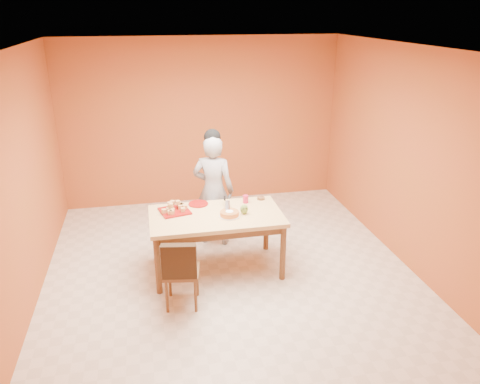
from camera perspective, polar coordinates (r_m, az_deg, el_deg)
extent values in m
plane|color=silver|center=(5.92, -1.14, -9.90)|extent=(5.00, 5.00, 0.00)
plane|color=white|center=(5.07, -1.38, 17.14)|extent=(5.00, 5.00, 0.00)
plane|color=#B14E28|center=(7.72, -4.70, 8.46)|extent=(4.50, 0.00, 4.50)
plane|color=#B14E28|center=(5.43, -25.29, 0.73)|extent=(0.00, 5.00, 5.00)
plane|color=#B14E28|center=(6.14, 19.90, 3.79)|extent=(0.00, 5.00, 5.00)
cube|color=#E2C576|center=(5.68, -2.93, -2.96)|extent=(1.60, 0.90, 0.05)
cube|color=brown|center=(5.71, -2.92, -3.64)|extent=(1.48, 0.78, 0.10)
cylinder|color=brown|center=(5.46, -9.99, -8.88)|extent=(0.07, 0.07, 0.71)
cylinder|color=brown|center=(6.14, -10.30, -5.25)|extent=(0.07, 0.07, 0.71)
cylinder|color=brown|center=(5.66, 5.25, -7.42)|extent=(0.07, 0.07, 0.71)
cylinder|color=brown|center=(6.33, 3.22, -4.09)|extent=(0.07, 0.07, 0.71)
imported|color=#9C9B9E|center=(6.36, -3.25, 0.18)|extent=(0.66, 0.56, 1.55)
cube|color=maroon|center=(5.78, -7.97, -2.32)|extent=(0.41, 0.41, 0.02)
cylinder|color=maroon|center=(5.97, -5.10, -1.44)|extent=(0.32, 0.32, 0.02)
cylinder|color=white|center=(5.60, -1.29, -2.95)|extent=(0.28, 0.28, 0.01)
cylinder|color=orange|center=(5.59, -1.30, -2.65)|extent=(0.26, 0.26, 0.05)
cube|color=silver|center=(5.74, -1.53, -1.62)|extent=(0.11, 0.30, 0.01)
ellipsoid|color=olive|center=(5.65, 0.51, -2.11)|extent=(0.11, 0.10, 0.12)
cylinder|color=#B51B40|center=(5.98, 0.69, -0.87)|extent=(0.07, 0.07, 0.10)
cylinder|color=#351E0E|center=(6.10, 2.56, -0.77)|extent=(0.11, 0.11, 0.03)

